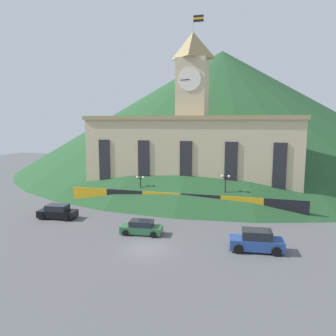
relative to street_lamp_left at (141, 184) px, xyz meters
name	(u,v)px	position (x,y,z in m)	size (l,w,h in m)	color
ground_plane	(147,249)	(6.33, -15.55, -3.27)	(160.00, 160.00, 0.00)	#565659
civic_building	(192,152)	(6.33, 6.81, 4.26)	(33.58, 9.50, 28.41)	#C6B289
banner_fence	(180,202)	(6.33, -1.22, -2.03)	(33.66, 0.12, 2.48)	gold
hillside_backdrop	(221,109)	(6.33, 48.30, 12.37)	(107.18, 107.18, 31.30)	#234C28
street_lamp_left	(141,184)	(0.00, 0.00, 0.00)	(1.26, 0.36, 4.44)	black
street_lamp_right	(225,185)	(12.42, 0.00, 0.47)	(1.26, 0.36, 5.17)	black
car_black_suv	(57,212)	(-8.17, -8.94, -2.44)	(5.06, 2.72, 1.80)	black
car_green_wagon	(141,228)	(4.34, -11.66, -2.56)	(4.73, 2.43, 1.55)	#2D663D
car_blue_van	(256,241)	(16.73, -13.24, -2.31)	(5.27, 2.76, 2.10)	#284C99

